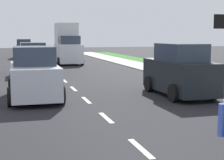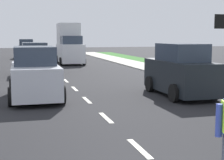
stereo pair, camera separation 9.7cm
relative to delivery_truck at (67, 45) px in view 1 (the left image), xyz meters
name	(u,v)px [view 1 (the left image)]	position (x,y,z in m)	size (l,w,h in m)	color
ground_plane	(52,70)	(-1.90, -5.32, -1.61)	(96.00, 96.00, 0.00)	black
lane_center_line	(47,65)	(-1.90, -1.12, -1.60)	(0.14, 46.40, 0.01)	silver
delivery_truck	(67,45)	(0.00, 0.00, 0.00)	(2.16, 4.60, 3.54)	silver
car_parked_curbside	(179,72)	(2.01, -17.56, -0.62)	(1.86, 4.06, 2.14)	black
car_oncoming_third	(24,49)	(-3.46, 9.43, -0.65)	(1.90, 3.88, 2.07)	black
car_oncoming_lead	(34,75)	(-3.79, -16.79, -0.66)	(1.99, 4.07, 2.04)	silver
car_oncoming_second	(33,59)	(-3.35, -7.56, -0.67)	(1.95, 4.40, 2.02)	black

